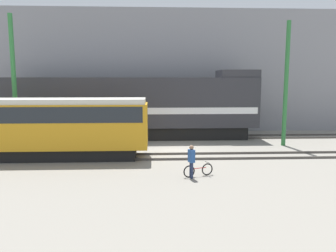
# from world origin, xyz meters

# --- Properties ---
(ground_plane) EXTENTS (120.00, 120.00, 0.00)m
(ground_plane) POSITION_xyz_m (0.00, 0.00, 0.00)
(ground_plane) COLOR gray
(track_near) EXTENTS (60.00, 1.51, 0.14)m
(track_near) POSITION_xyz_m (0.00, -1.88, 0.07)
(track_near) COLOR #47423D
(track_near) RESTS_ON ground
(track_far) EXTENTS (60.00, 1.51, 0.14)m
(track_far) POSITION_xyz_m (0.00, 5.00, 0.07)
(track_far) COLOR #47423D
(track_far) RESTS_ON ground
(building_backdrop) EXTENTS (46.17, 6.00, 11.11)m
(building_backdrop) POSITION_xyz_m (0.00, 11.65, 5.55)
(building_backdrop) COLOR gray
(building_backdrop) RESTS_ON ground
(freight_locomotive) EXTENTS (20.67, 3.04, 5.49)m
(freight_locomotive) POSITION_xyz_m (-3.29, 5.00, 2.56)
(freight_locomotive) COLOR black
(freight_locomotive) RESTS_ON ground
(streetcar) EXTENTS (11.94, 2.54, 3.60)m
(streetcar) POSITION_xyz_m (-7.70, -1.88, 2.06)
(streetcar) COLOR black
(streetcar) RESTS_ON ground
(bicycle) EXTENTS (1.52, 0.68, 0.66)m
(bicycle) POSITION_xyz_m (0.80, -5.95, 0.31)
(bicycle) COLOR black
(bicycle) RESTS_ON ground
(person) EXTENTS (0.33, 0.41, 1.61)m
(person) POSITION_xyz_m (0.42, -6.24, 0.97)
(person) COLOR #232D4C
(person) RESTS_ON ground
(utility_pole_left) EXTENTS (0.30, 0.30, 9.08)m
(utility_pole_left) POSITION_xyz_m (-10.83, 1.56, 4.54)
(utility_pole_left) COLOR #2D7238
(utility_pole_left) RESTS_ON ground
(utility_pole_center) EXTENTS (0.29, 0.29, 8.77)m
(utility_pole_center) POSITION_xyz_m (8.03, 1.56, 4.39)
(utility_pole_center) COLOR #2D7238
(utility_pole_center) RESTS_ON ground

